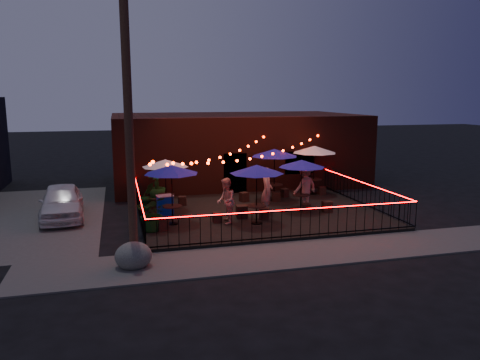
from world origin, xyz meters
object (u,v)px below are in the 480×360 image
object	(u,v)px
cafe_table_0	(171,170)
boulder	(133,256)
cafe_table_2	(257,170)
cooler	(165,205)
cafe_table_4	(302,164)
cafe_table_1	(165,164)
cafe_table_5	(314,150)
cafe_table_3	(275,153)
utility_pole	(129,133)

from	to	relation	value
cafe_table_0	boulder	xyz separation A→B (m)	(-1.64, -4.09, -1.89)
cafe_table_0	cafe_table_2	world-z (taller)	cafe_table_0
cooler	cafe_table_4	bearing A→B (deg)	-17.83
boulder	cafe_table_1	bearing A→B (deg)	75.75
cafe_table_4	cooler	size ratio (longest dim) A/B	2.70
cafe_table_2	cafe_table_5	world-z (taller)	cafe_table_5
cafe_table_3	cafe_table_4	bearing A→B (deg)	-78.12
cafe_table_5	cafe_table_3	bearing A→B (deg)	-161.06
cafe_table_1	cafe_table_3	distance (m)	5.26
utility_pole	cafe_table_1	bearing A→B (deg)	74.80
utility_pole	cafe_table_2	xyz separation A→B (m)	(4.78, 2.76, -1.73)
cafe_table_1	cooler	world-z (taller)	cafe_table_1
cooler	utility_pole	bearing A→B (deg)	-117.76
cafe_table_5	cafe_table_4	bearing A→B (deg)	-122.15
cafe_table_5	cafe_table_0	bearing A→B (deg)	-152.95
cafe_table_1	cafe_table_2	size ratio (longest dim) A/B	0.89
utility_pole	cafe_table_4	xyz separation A→B (m)	(7.28, 4.35, -1.82)
cafe_table_3	utility_pole	bearing A→B (deg)	-135.98
utility_pole	cafe_table_0	world-z (taller)	utility_pole
cafe_table_4	cafe_table_5	size ratio (longest dim) A/B	0.94
cafe_table_2	cooler	distance (m)	4.34
cafe_table_1	cafe_table_0	bearing A→B (deg)	-90.00
utility_pole	cafe_table_3	bearing A→B (deg)	44.02
utility_pole	cafe_table_0	bearing A→B (deg)	65.55
cafe_table_2	boulder	bearing A→B (deg)	-145.37
cafe_table_1	cafe_table_5	bearing A→B (deg)	11.25
cafe_table_0	cafe_table_5	world-z (taller)	cafe_table_5
utility_pole	cafe_table_2	world-z (taller)	utility_pole
cafe_table_0	cafe_table_4	distance (m)	5.74
cafe_table_1	boulder	distance (m)	6.90
cafe_table_3	cafe_table_5	world-z (taller)	cafe_table_3
cafe_table_5	cooler	xyz separation A→B (m)	(-7.74, -2.40, -1.81)
cafe_table_2	cooler	xyz separation A→B (m)	(-3.32, 2.23, -1.69)
cafe_table_5	utility_pole	bearing A→B (deg)	-141.19
boulder	cafe_table_5	bearing A→B (deg)	40.77
cafe_table_1	cafe_table_2	xyz separation A→B (m)	(3.18, -3.12, 0.09)
cafe_table_1	cafe_table_5	xyz separation A→B (m)	(7.60, 1.51, 0.20)
cafe_table_2	cafe_table_3	bearing A→B (deg)	62.02
cafe_table_0	boulder	size ratio (longest dim) A/B	2.44
cafe_table_1	cafe_table_5	world-z (taller)	cafe_table_5
boulder	cafe_table_0	bearing A→B (deg)	68.14
cafe_table_0	cafe_table_4	bearing A→B (deg)	8.28
cafe_table_2	cooler	bearing A→B (deg)	146.10
cafe_table_0	utility_pole	bearing A→B (deg)	-114.45
utility_pole	cafe_table_2	bearing A→B (deg)	30.02
cafe_table_2	cafe_table_3	world-z (taller)	cafe_table_3
utility_pole	cafe_table_4	size ratio (longest dim) A/B	3.46
cafe_table_0	cafe_table_4	size ratio (longest dim) A/B	1.05
cafe_table_0	cafe_table_5	size ratio (longest dim) A/B	0.99
cafe_table_0	cafe_table_5	distance (m)	8.53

